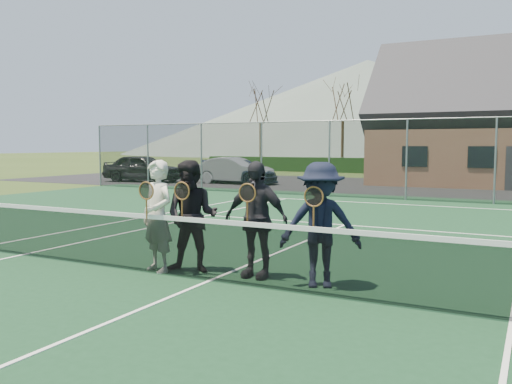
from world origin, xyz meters
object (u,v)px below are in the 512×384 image
car_b (235,171)px  player_c (256,219)px  tennis_net (209,247)px  player_d (320,225)px  car_a (143,168)px  car_c (240,171)px  player_b (192,216)px  player_a (157,216)px

car_b → player_c: size_ratio=2.36×
tennis_net → player_d: (1.58, 0.48, 0.38)m
car_a → car_c: size_ratio=1.01×
car_b → car_c: size_ratio=0.95×
car_c → player_b: (9.18, -17.98, 0.27)m
player_c → car_b: bearing=120.7°
car_a → player_d: player_d is taller
player_b → player_d: same height
car_a → car_b: size_ratio=1.06×
player_a → player_b: 0.56m
player_a → player_d: (2.67, 0.31, -0.00)m
car_a → car_b: car_a is taller
car_a → player_b: player_b is taller
tennis_net → player_a: bearing=171.2°
car_b → car_c: bearing=-31.8°
player_a → car_a: bearing=129.9°
player_a → player_c: bearing=14.2°
player_a → tennis_net: bearing=-8.8°
car_a → player_a: size_ratio=2.50×
car_b → player_b: bearing=-150.1°
car_a → tennis_net: (15.22, -17.05, -0.23)m
car_c → player_a: size_ratio=2.49×
car_b → player_b: size_ratio=2.36×
player_b → player_a: bearing=-156.4°
tennis_net → player_c: bearing=49.1°
car_b → tennis_net: 20.64m
tennis_net → car_a: bearing=131.7°
tennis_net → player_b: (-0.57, 0.39, 0.38)m
car_c → player_c: player_c is taller
car_a → tennis_net: bearing=-145.0°
car_c → tennis_net: bearing=-136.4°
car_b → player_a: (8.85, -17.92, 0.22)m
tennis_net → player_c: size_ratio=6.49×
player_b → player_d: (2.15, 0.08, -0.00)m
car_b → player_b: 20.02m
car_b → player_a: bearing=-151.7°
tennis_net → player_d: bearing=16.7°
tennis_net → player_c: player_c is taller
player_b → player_c: same height
player_c → player_d: same height
player_c → player_b: bearing=-170.7°
player_b → player_d: 2.15m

